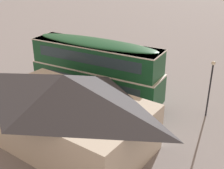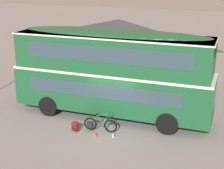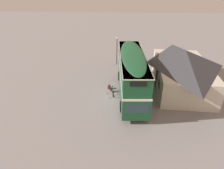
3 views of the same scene
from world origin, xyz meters
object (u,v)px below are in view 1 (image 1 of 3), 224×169
at_px(street_lamp, 211,83).
at_px(touring_bicycle, 108,84).
at_px(backpack_on_ground, 122,86).
at_px(water_bottle_red_squeeze, 111,84).
at_px(water_bottle_clear_plastic, 102,83).
at_px(double_decker_bus, 96,67).

bearing_deg(street_lamp, touring_bicycle, -1.60).
relative_size(backpack_on_ground, water_bottle_red_squeeze, 2.45).
xyz_separation_m(water_bottle_clear_plastic, street_lamp, (-9.44, 0.62, 2.50)).
relative_size(touring_bicycle, street_lamp, 0.41).
bearing_deg(touring_bicycle, double_decker_bus, 94.96).
height_order(double_decker_bus, street_lamp, double_decker_bus).
xyz_separation_m(double_decker_bus, water_bottle_red_squeeze, (0.28, -2.68, -2.55)).
xyz_separation_m(double_decker_bus, backpack_on_ground, (-0.93, -2.50, -2.38)).
xyz_separation_m(double_decker_bus, street_lamp, (-8.34, -1.82, -0.03)).
distance_m(double_decker_bus, water_bottle_red_squeeze, 3.71).
bearing_deg(backpack_on_ground, touring_bicycle, 21.72).
bearing_deg(street_lamp, double_decker_bus, 12.33).
distance_m(touring_bicycle, backpack_on_ground, 1.20).
relative_size(water_bottle_clear_plastic, water_bottle_red_squeeze, 1.20).
xyz_separation_m(water_bottle_clear_plastic, water_bottle_red_squeeze, (-0.81, -0.24, -0.02)).
height_order(touring_bicycle, backpack_on_ground, touring_bicycle).
bearing_deg(street_lamp, water_bottle_clear_plastic, -3.74).
relative_size(backpack_on_ground, water_bottle_clear_plastic, 2.05).
relative_size(double_decker_bus, water_bottle_red_squeeze, 51.88).
relative_size(touring_bicycle, water_bottle_clear_plastic, 6.87).
xyz_separation_m(backpack_on_ground, water_bottle_red_squeeze, (1.21, -0.18, -0.17)).
distance_m(double_decker_bus, backpack_on_ground, 3.58).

